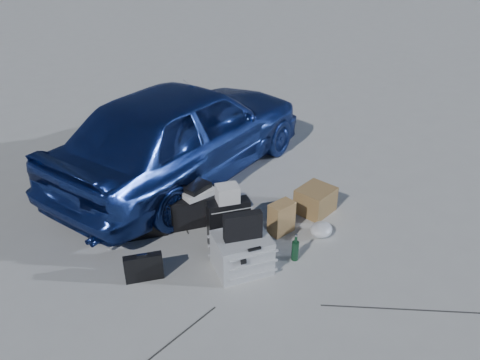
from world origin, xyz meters
name	(u,v)px	position (x,y,z in m)	size (l,w,h in m)	color
ground	(259,271)	(0.00, 0.00, 0.00)	(60.00, 60.00, 0.00)	#A2A39E
car	(184,131)	(0.26, 2.36, 0.72)	(1.70, 4.22, 1.44)	navy
pelican_case	(242,253)	(-0.13, 0.14, 0.21)	(0.57, 0.47, 0.42)	#AFB1B5
laptop_bag	(243,226)	(-0.13, 0.12, 0.57)	(0.40, 0.10, 0.30)	black
briefcase	(144,268)	(-1.10, 0.52, 0.15)	(0.40, 0.09, 0.31)	black
suitcase_left	(145,214)	(-0.78, 1.25, 0.30)	(0.46, 0.17, 0.60)	black
suitcase_right	(229,223)	(-0.03, 0.60, 0.29)	(0.48, 0.17, 0.57)	black
white_carton	(227,194)	(-0.03, 0.62, 0.67)	(0.24, 0.20, 0.20)	silver
duffel_bag	(197,207)	(-0.13, 1.21, 0.20)	(0.78, 0.34, 0.39)	black
flat_box_white	(197,192)	(-0.13, 1.20, 0.43)	(0.40, 0.30, 0.07)	silver
flat_box_black	(196,187)	(-0.13, 1.21, 0.49)	(0.31, 0.22, 0.07)	black
kraft_bag	(281,218)	(0.63, 0.48, 0.20)	(0.30, 0.18, 0.40)	#A76F48
cardboard_box	(315,200)	(1.27, 0.63, 0.17)	(0.44, 0.39, 0.33)	brown
plastic_bag	(321,230)	(1.00, 0.17, 0.08)	(0.30, 0.25, 0.16)	silver
green_bottle	(295,248)	(0.45, -0.03, 0.16)	(0.08, 0.08, 0.32)	black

